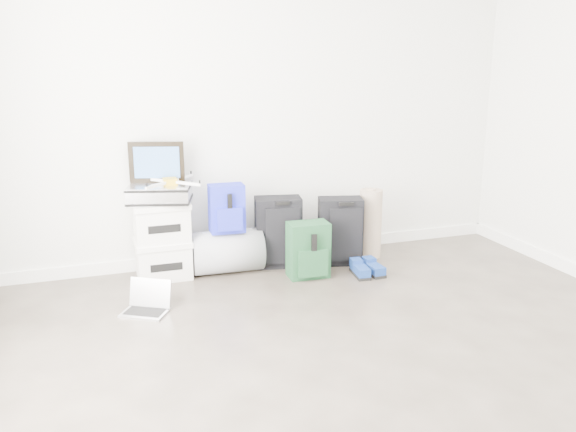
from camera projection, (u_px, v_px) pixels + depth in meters
name	position (u px, v px, depth m)	size (l,w,h in m)	color
ground	(402.00, 411.00, 3.03)	(5.00, 5.00, 0.00)	#342D25
room_envelope	(419.00, 53.00, 2.60)	(4.52, 5.02, 2.71)	silver
boxes_stack	(162.00, 239.00, 4.77)	(0.43, 0.35, 0.61)	white
briefcase	(160.00, 193.00, 4.67)	(0.46, 0.34, 0.13)	#B2B2B7
painting	(157.00, 162.00, 4.70)	(0.41, 0.14, 0.32)	black
drone	(170.00, 181.00, 4.65)	(0.42, 0.42, 0.05)	gold
duffel_bag	(227.00, 251.00, 4.91)	(0.35, 0.35, 0.56)	#94969C
blue_backpack	(227.00, 209.00, 4.79)	(0.28, 0.21, 0.38)	#1C22B9
large_suitcase	(278.00, 232.00, 5.02)	(0.41, 0.30, 0.58)	black
green_backpack	(309.00, 251.00, 4.79)	(0.32, 0.24, 0.44)	#14391F
carry_on	(341.00, 231.00, 5.08)	(0.40, 0.31, 0.56)	black
shoes	(367.00, 270.00, 4.87)	(0.24, 0.27, 0.09)	black
rolled_rug	(370.00, 224.00, 5.25)	(0.19, 0.19, 0.60)	tan
laptop	(147.00, 304.00, 4.18)	(0.37, 0.34, 0.21)	#B3B3B7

